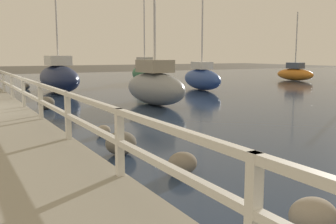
% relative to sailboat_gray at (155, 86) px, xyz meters
% --- Properties ---
extents(railing, '(0.10, 32.50, 0.92)m').
position_rel_sailboat_gray_xyz_m(railing, '(-5.11, -0.96, 0.23)').
color(railing, white).
rests_on(railing, dock_walkway).
extents(boulder_far_strip, '(0.50, 0.45, 0.37)m').
position_rel_sailboat_gray_xyz_m(boulder_far_strip, '(-3.40, 9.77, -0.57)').
color(boulder_far_strip, '#666056').
rests_on(boulder_far_strip, ground).
extents(boulder_near_dock, '(0.62, 0.56, 0.46)m').
position_rel_sailboat_gray_xyz_m(boulder_near_dock, '(-4.07, 0.84, -0.52)').
color(boulder_near_dock, '#666056').
rests_on(boulder_near_dock, ground).
extents(boulder_mid_strip, '(0.50, 0.45, 0.38)m').
position_rel_sailboat_gray_xyz_m(boulder_mid_strip, '(-3.73, -8.42, -0.57)').
color(boulder_mid_strip, slate).
rests_on(boulder_mid_strip, ground).
extents(boulder_upstream, '(0.56, 0.50, 0.42)m').
position_rel_sailboat_gray_xyz_m(boulder_upstream, '(-3.61, -11.05, -0.54)').
color(boulder_upstream, gray).
rests_on(boulder_upstream, ground).
extents(boulder_water_edge, '(0.36, 0.32, 0.27)m').
position_rel_sailboat_gray_xyz_m(boulder_water_edge, '(-3.85, -4.81, -0.62)').
color(boulder_water_edge, gray).
rests_on(boulder_water_edge, ground).
extents(boulder_downstream, '(0.63, 0.57, 0.48)m').
position_rel_sailboat_gray_xyz_m(boulder_downstream, '(-4.16, -6.73, -0.52)').
color(boulder_downstream, '#666056').
rests_on(boulder_downstream, ground).
extents(sailboat_gray, '(1.61, 3.90, 6.93)m').
position_rel_sailboat_gray_xyz_m(sailboat_gray, '(0.00, 0.00, 0.00)').
color(sailboat_gray, gray).
rests_on(sailboat_gray, water_surface).
extents(sailboat_green, '(0.98, 3.88, 6.69)m').
position_rel_sailboat_gray_xyz_m(sailboat_green, '(4.77, 11.05, -0.01)').
color(sailboat_green, '#236B42').
rests_on(sailboat_green, water_surface).
extents(sailboat_navy, '(1.78, 5.18, 6.06)m').
position_rel_sailboat_gray_xyz_m(sailboat_navy, '(-2.10, 7.19, 0.04)').
color(sailboat_navy, '#192347').
rests_on(sailboat_navy, water_surface).
extents(sailboat_blue, '(1.69, 4.34, 7.50)m').
position_rel_sailboat_gray_xyz_m(sailboat_blue, '(5.40, 4.78, -0.07)').
color(sailboat_blue, '#2D4C9E').
rests_on(sailboat_blue, water_surface).
extents(sailboat_orange, '(1.35, 3.40, 5.19)m').
position_rel_sailboat_gray_xyz_m(sailboat_orange, '(16.19, 8.07, -0.18)').
color(sailboat_orange, orange).
rests_on(sailboat_orange, water_surface).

